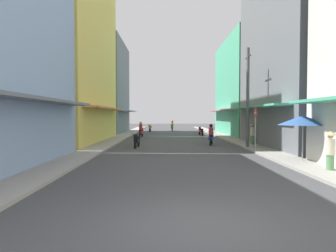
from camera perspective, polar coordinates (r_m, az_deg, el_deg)
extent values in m
plane|color=#424244|center=(26.91, 1.12, -2.68)|extent=(110.06, 110.06, 0.00)
cube|color=#9E9991|center=(27.28, -9.94, -2.52)|extent=(1.56, 58.03, 0.12)
cube|color=#9E9991|center=(27.54, 12.07, -2.49)|extent=(1.56, 58.03, 0.12)
cube|color=slate|center=(12.12, -23.89, 4.71)|extent=(1.10, 11.35, 0.12)
cube|color=#EFD159|center=(26.96, -19.07, 15.90)|extent=(6.00, 13.57, 17.44)
cube|color=#D88C4C|center=(25.27, -11.37, 3.33)|extent=(1.10, 12.22, 0.12)
cube|color=slate|center=(38.66, -12.87, 7.13)|extent=(6.00, 10.86, 11.39)
cube|color=#8CA5CC|center=(37.91, -7.66, 2.89)|extent=(1.10, 9.77, 0.12)
cube|color=slate|center=(23.91, 24.77, 17.14)|extent=(6.00, 11.93, 17.02)
cube|color=#4CB28C|center=(21.83, 16.18, 3.51)|extent=(1.10, 10.73, 0.12)
cube|color=#4CB28C|center=(35.43, 15.67, 7.08)|extent=(6.00, 13.20, 10.76)
cube|color=#B7727F|center=(34.49, 10.02, 2.97)|extent=(1.10, 11.88, 0.12)
cylinder|color=black|center=(19.89, -6.30, -3.53)|extent=(0.13, 0.56, 0.56)
cylinder|color=black|center=(21.12, -5.67, -3.21)|extent=(0.13, 0.56, 0.56)
cube|color=black|center=(20.53, -5.95, -2.74)|extent=(0.36, 1.02, 0.24)
cube|color=black|center=(20.71, -5.85, -2.15)|extent=(0.33, 0.58, 0.14)
cylinder|color=black|center=(19.98, -6.24, -2.30)|extent=(0.28, 0.28, 0.45)
cylinder|color=black|center=(19.96, -6.24, -1.58)|extent=(0.55, 0.08, 0.03)
cylinder|color=black|center=(42.12, 0.76, -0.61)|extent=(0.12, 0.56, 0.56)
cylinder|color=black|center=(43.37, 0.85, -0.54)|extent=(0.12, 0.56, 0.56)
cube|color=#197233|center=(42.78, 0.81, -0.28)|extent=(0.36, 1.02, 0.24)
cube|color=black|center=(42.97, 0.83, 0.00)|extent=(0.32, 0.58, 0.14)
cylinder|color=#197233|center=(42.23, 0.77, -0.04)|extent=(0.28, 0.28, 0.45)
cylinder|color=black|center=(42.22, 0.77, 0.30)|extent=(0.55, 0.07, 0.03)
cylinder|color=#BF8C3F|center=(42.91, 0.82, 0.46)|extent=(0.34, 0.34, 0.55)
sphere|color=orange|center=(42.91, 0.82, 1.00)|extent=(0.26, 0.26, 0.26)
cylinder|color=black|center=(30.84, -4.97, -1.57)|extent=(0.13, 0.57, 0.56)
cylinder|color=black|center=(29.61, -5.40, -1.72)|extent=(0.13, 0.57, 0.56)
cube|color=red|center=(30.16, -5.20, -1.23)|extent=(0.37, 1.02, 0.24)
cube|color=black|center=(29.96, -5.27, -0.87)|extent=(0.33, 0.58, 0.14)
cylinder|color=red|center=(30.69, -5.01, -0.80)|extent=(0.28, 0.28, 0.45)
cylinder|color=black|center=(30.68, -5.02, -0.34)|extent=(0.55, 0.08, 0.03)
cylinder|color=#99333F|center=(29.99, -5.25, -0.20)|extent=(0.34, 0.34, 0.55)
sphere|color=orange|center=(29.98, -5.26, 0.56)|extent=(0.26, 0.26, 0.26)
cylinder|color=black|center=(23.24, 8.41, -2.75)|extent=(0.21, 0.56, 0.56)
cylinder|color=black|center=(22.00, 8.14, -3.01)|extent=(0.21, 0.56, 0.56)
cube|color=#1E38B7|center=(22.56, 8.27, -2.33)|extent=(0.51, 1.04, 0.24)
cube|color=black|center=(22.34, 8.23, -1.86)|extent=(0.40, 0.61, 0.14)
cylinder|color=#1E38B7|center=(23.09, 8.39, -1.73)|extent=(0.28, 0.28, 0.45)
cylinder|color=black|center=(23.07, 8.39, -1.11)|extent=(0.54, 0.16, 0.03)
cylinder|color=#99333F|center=(22.37, 8.25, -0.95)|extent=(0.34, 0.34, 0.55)
sphere|color=black|center=(22.36, 8.25, 0.07)|extent=(0.26, 0.26, 0.26)
cylinder|color=black|center=(33.62, 6.07, -1.28)|extent=(0.16, 0.57, 0.56)
cylinder|color=black|center=(32.41, 6.61, -1.41)|extent=(0.16, 0.57, 0.56)
cube|color=maroon|center=(32.96, 6.36, -0.97)|extent=(0.41, 1.03, 0.24)
cube|color=black|center=(32.76, 6.45, -0.63)|extent=(0.35, 0.59, 0.14)
cylinder|color=maroon|center=(33.48, 6.13, -0.58)|extent=(0.28, 0.28, 0.45)
cylinder|color=black|center=(33.47, 6.13, -0.15)|extent=(0.55, 0.10, 0.03)
cylinder|color=black|center=(40.17, -3.58, -0.74)|extent=(0.13, 0.56, 0.56)
cylinder|color=black|center=(41.41, -3.34, -0.66)|extent=(0.13, 0.56, 0.56)
cube|color=orange|center=(40.83, -3.45, -0.39)|extent=(0.36, 1.02, 0.24)
cube|color=black|center=(41.02, -3.42, -0.10)|extent=(0.32, 0.58, 0.14)
cylinder|color=orange|center=(40.28, -3.56, -0.14)|extent=(0.28, 0.28, 0.45)
cylinder|color=black|center=(40.27, -3.56, 0.22)|extent=(0.55, 0.07, 0.03)
cylinder|color=#598C59|center=(22.66, 15.90, -2.71)|extent=(0.28, 0.28, 0.73)
cylinder|color=beige|center=(22.61, 15.91, -1.02)|extent=(0.34, 0.34, 0.61)
sphere|color=tan|center=(22.59, 15.93, 0.11)|extent=(0.22, 0.22, 0.22)
cone|color=#D1B77A|center=(22.59, 15.93, 0.36)|extent=(0.44, 0.44, 0.16)
cylinder|color=#598C59|center=(12.97, 28.65, -6.41)|extent=(0.28, 0.28, 0.70)
cylinder|color=beige|center=(12.90, 28.70, -3.58)|extent=(0.34, 0.34, 0.59)
sphere|color=tan|center=(12.86, 28.73, -1.65)|extent=(0.22, 0.22, 0.22)
cone|color=#D1B77A|center=(12.86, 28.74, -1.20)|extent=(0.44, 0.44, 0.16)
cylinder|color=#99999E|center=(15.05, 24.40, -2.66)|extent=(0.05, 0.05, 2.03)
cone|color=#335999|center=(15.00, 24.46, 1.02)|extent=(2.22, 2.22, 0.45)
cylinder|color=#4C4C4F|center=(20.35, 15.05, 5.12)|extent=(0.20, 0.20, 6.65)
cylinder|color=#3F382D|center=(20.69, 15.12, 12.69)|extent=(0.08, 1.20, 0.08)
cylinder|color=gray|center=(18.36, 16.38, -0.87)|extent=(0.07, 0.07, 2.60)
cylinder|color=red|center=(18.34, 16.41, 2.41)|extent=(0.02, 0.60, 0.60)
cube|color=white|center=(18.34, 16.41, 2.41)|extent=(0.03, 0.40, 0.10)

